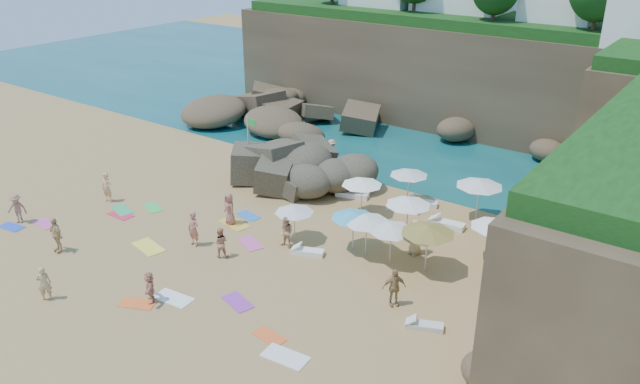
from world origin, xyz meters
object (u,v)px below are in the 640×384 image
Objects in this scene: flag_pole at (249,138)px; parasol_1 at (409,173)px; person_stand_1 at (220,243)px; person_stand_6 at (44,283)px; rock_outcrop at (296,185)px; person_stand_2 at (332,152)px; person_stand_3 at (394,287)px; person_stand_4 at (415,237)px; parasol_2 at (362,182)px; parasol_0 at (408,202)px; person_stand_0 at (107,188)px; person_stand_5 at (348,168)px; lounger_0 at (352,195)px.

parasol_1 is (10.71, 2.00, -0.54)m from flag_pole.
parasol_1 is 1.41× the size of person_stand_1.
flag_pole is 16.88m from person_stand_6.
person_stand_6 is (-0.97, -16.85, 0.83)m from rock_outcrop.
person_stand_2 is 21.19m from person_stand_6.
rock_outcrop is at bearing 4.14° from flag_pole.
person_stand_2 is (-0.24, 4.33, 0.89)m from rock_outcrop.
person_stand_1 is (2.66, -9.49, 0.80)m from rock_outcrop.
flag_pole is 2.45× the size of person_stand_1.
person_stand_3 is 0.95× the size of person_stand_4.
flag_pole reaches higher than person_stand_1.
flag_pole is 17.35m from person_stand_3.
person_stand_1 is (-4.46, -11.23, -1.17)m from parasol_1.
parasol_0 is at bearing -15.24° from parasol_2.
person_stand_0 is at bearing -158.65° from parasol_0.
rock_outcrop is at bearing 36.27° from person_stand_0.
person_stand_6 is at bearing 167.44° from person_stand_3.
person_stand_6 is at bearing -123.84° from person_stand_5.
person_stand_0 is at bearing -157.22° from lounger_0.
lounger_0 is 10.14m from person_stand_1.
flag_pole reaches higher than person_stand_4.
person_stand_0 reaches higher than person_stand_1.
person_stand_3 is (4.70, -9.83, -1.06)m from parasol_1.
person_stand_2 is 0.98× the size of person_stand_3.
person_stand_1 is 12.14m from person_stand_5.
rock_outcrop is 4.43m from person_stand_2.
person_stand_2 is at bearing -112.04° from person_stand_1.
person_stand_2 is (3.35, 4.59, -1.62)m from flag_pole.
person_stand_3 is at bearing -66.18° from parasol_0.
rock_outcrop is at bearing -108.23° from person_stand_1.
person_stand_1 reaches higher than rock_outcrop.
person_stand_2 reaches higher than lounger_0.
rock_outcrop is 3.58m from person_stand_5.
parasol_0 is 1.35× the size of person_stand_2.
flag_pole is 2.21× the size of person_stand_2.
person_stand_5 is at bearing 132.03° from parasol_2.
parasol_1 is 1.19× the size of person_stand_4.
lounger_0 is (-1.75, 1.73, -1.87)m from parasol_2.
person_stand_4 is (10.61, -7.78, 0.06)m from person_stand_2.
person_stand_3 is 1.09× the size of person_stand_6.
person_stand_0 is (-11.49, -9.21, 0.76)m from lounger_0.
flag_pole reaches higher than person_stand_3.
lounger_0 is 11.69m from person_stand_3.
person_stand_2 is at bearing 160.63° from parasol_1.
person_stand_2 is (-5.96, 5.52, -1.13)m from parasol_2.
person_stand_4 reaches higher than person_stand_1.
parasol_2 reaches higher than person_stand_6.
rock_outcrop is 4.43× the size of person_stand_1.
person_stand_6 is at bearing -113.12° from parasol_2.
person_stand_6 is at bearing -93.29° from rock_outcrop.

